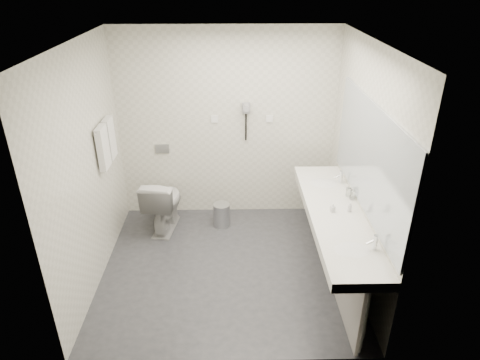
{
  "coord_description": "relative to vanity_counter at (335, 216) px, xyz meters",
  "views": [
    {
      "loc": [
        0.06,
        -3.92,
        3.11
      ],
      "look_at": [
        0.15,
        0.15,
        1.05
      ],
      "focal_mm": 31.87,
      "sensor_mm": 36.0,
      "label": 1
    }
  ],
  "objects": [
    {
      "name": "towel_rail",
      "position": [
        -2.47,
        0.75,
        0.75
      ],
      "size": [
        0.02,
        0.62,
        0.02
      ],
      "primitive_type": "cylinder",
      "rotation": [
        1.57,
        0.0,
        0.0
      ],
      "color": "silver",
      "rests_on": "wall_left"
    },
    {
      "name": "mirror",
      "position": [
        0.26,
        0.0,
        0.65
      ],
      "size": [
        0.02,
        2.2,
        1.05
      ],
      "primitive_type": "cube",
      "color": "#B2BCC6",
      "rests_on": "wall_right"
    },
    {
      "name": "wall_left",
      "position": [
        -2.52,
        0.2,
        0.45
      ],
      "size": [
        0.0,
        2.6,
        2.6
      ],
      "primitive_type": "plane",
      "rotation": [
        1.57,
        0.0,
        1.57
      ],
      "color": "beige",
      "rests_on": "floor"
    },
    {
      "name": "wall_front",
      "position": [
        -1.12,
        -1.1,
        0.45
      ],
      "size": [
        2.8,
        0.0,
        2.8
      ],
      "primitive_type": "plane",
      "rotation": [
        -1.57,
        0.0,
        0.0
      ],
      "color": "beige",
      "rests_on": "floor"
    },
    {
      "name": "switch_plate_b",
      "position": [
        -0.57,
        1.49,
        0.55
      ],
      "size": [
        0.09,
        0.02,
        0.09
      ],
      "primitive_type": "cube",
      "color": "silver",
      "rests_on": "wall_back"
    },
    {
      "name": "wall_right",
      "position": [
        0.27,
        0.2,
        0.45
      ],
      "size": [
        0.0,
        2.6,
        2.6
      ],
      "primitive_type": "plane",
      "rotation": [
        1.57,
        0.0,
        -1.57
      ],
      "color": "beige",
      "rests_on": "floor"
    },
    {
      "name": "towel_near",
      "position": [
        -2.46,
        0.61,
        0.53
      ],
      "size": [
        0.07,
        0.24,
        0.48
      ],
      "primitive_type": "cube",
      "color": "silver",
      "rests_on": "towel_rail"
    },
    {
      "name": "bin_lid",
      "position": [
        -1.2,
        1.1,
        -0.49
      ],
      "size": [
        0.22,
        0.22,
        0.02
      ],
      "primitive_type": "cylinder",
      "color": "#B2B5BA",
      "rests_on": "pedal_bin"
    },
    {
      "name": "soap_bottle_a",
      "position": [
        -0.03,
        0.01,
        0.1
      ],
      "size": [
        0.05,
        0.05,
        0.1
      ],
      "primitive_type": "imported",
      "rotation": [
        0.0,
        0.0,
        0.26
      ],
      "color": "silver",
      "rests_on": "vanity_counter"
    },
    {
      "name": "switch_plate_a",
      "position": [
        -1.27,
        1.49,
        0.55
      ],
      "size": [
        0.09,
        0.02,
        0.09
      ],
      "primitive_type": "cube",
      "color": "silver",
      "rests_on": "wall_back"
    },
    {
      "name": "ceiling",
      "position": [
        -1.12,
        0.2,
        1.7
      ],
      "size": [
        2.8,
        2.8,
        0.0
      ],
      "primitive_type": "plane",
      "rotation": [
        3.14,
        0.0,
        0.0
      ],
      "color": "silver",
      "rests_on": "wall_back"
    },
    {
      "name": "vanity_counter",
      "position": [
        0.0,
        0.0,
        0.0
      ],
      "size": [
        0.55,
        2.2,
        0.1
      ],
      "primitive_type": "cube",
      "color": "silver",
      "rests_on": "floor"
    },
    {
      "name": "soap_bottle_c",
      "position": [
        0.14,
        0.01,
        0.11
      ],
      "size": [
        0.05,
        0.05,
        0.11
      ],
      "primitive_type": "imported",
      "rotation": [
        0.0,
        0.0,
        -0.19
      ],
      "color": "silver",
      "rests_on": "vanity_counter"
    },
    {
      "name": "floor",
      "position": [
        -1.12,
        0.2,
        -0.8
      ],
      "size": [
        2.8,
        2.8,
        0.0
      ],
      "primitive_type": "plane",
      "color": "#2E2E34",
      "rests_on": "ground"
    },
    {
      "name": "vanity_panel",
      "position": [
        0.02,
        0.0,
        -0.42
      ],
      "size": [
        0.03,
        2.15,
        0.75
      ],
      "primitive_type": "cube",
      "color": "gray",
      "rests_on": "floor"
    },
    {
      "name": "basin_far",
      "position": [
        0.0,
        0.65,
        0.04
      ],
      "size": [
        0.4,
        0.31,
        0.05
      ],
      "primitive_type": "ellipsoid",
      "color": "silver",
      "rests_on": "vanity_counter"
    },
    {
      "name": "basin_near",
      "position": [
        0.0,
        -0.65,
        0.04
      ],
      "size": [
        0.4,
        0.31,
        0.05
      ],
      "primitive_type": "ellipsoid",
      "color": "silver",
      "rests_on": "vanity_counter"
    },
    {
      "name": "dryer_barrel",
      "position": [
        -0.88,
        1.4,
        0.73
      ],
      "size": [
        0.08,
        0.14,
        0.08
      ],
      "primitive_type": "cylinder",
      "rotation": [
        1.57,
        0.0,
        0.0
      ],
      "color": "gray",
      "rests_on": "dryer_cradle"
    },
    {
      "name": "glass_left",
      "position": [
        0.23,
        0.26,
        0.1
      ],
      "size": [
        0.07,
        0.07,
        0.11
      ],
      "primitive_type": "cylinder",
      "rotation": [
        0.0,
        0.0,
        -0.23
      ],
      "color": "silver",
      "rests_on": "vanity_counter"
    },
    {
      "name": "faucet_far",
      "position": [
        0.19,
        0.65,
        0.12
      ],
      "size": [
        0.04,
        0.04,
        0.15
      ],
      "primitive_type": "cylinder",
      "color": "silver",
      "rests_on": "vanity_counter"
    },
    {
      "name": "vanity_post_near",
      "position": [
        0.05,
        -1.04,
        -0.42
      ],
      "size": [
        0.06,
        0.06,
        0.75
      ],
      "primitive_type": "cylinder",
      "color": "silver",
      "rests_on": "floor"
    },
    {
      "name": "dryer_cradle",
      "position": [
        -0.88,
        1.47,
        0.7
      ],
      "size": [
        0.1,
        0.04,
        0.14
      ],
      "primitive_type": "cube",
      "color": "gray",
      "rests_on": "wall_back"
    },
    {
      "name": "faucet_near",
      "position": [
        0.19,
        -0.65,
        0.12
      ],
      "size": [
        0.04,
        0.04,
        0.15
      ],
      "primitive_type": "cylinder",
      "color": "silver",
      "rests_on": "vanity_counter"
    },
    {
      "name": "flush_plate",
      "position": [
        -1.98,
        1.49,
        0.15
      ],
      "size": [
        0.18,
        0.02,
        0.12
      ],
      "primitive_type": "cube",
      "color": "#B2B5BA",
      "rests_on": "wall_back"
    },
    {
      "name": "vanity_post_far",
      "position": [
        0.05,
        1.04,
        -0.42
      ],
      "size": [
        0.06,
        0.06,
        0.75
      ],
      "primitive_type": "cylinder",
      "color": "silver",
      "rests_on": "floor"
    },
    {
      "name": "towel_far",
      "position": [
        -2.46,
        0.89,
        0.53
      ],
      "size": [
        0.07,
        0.24,
        0.48
      ],
      "primitive_type": "cube",
      "color": "silver",
      "rests_on": "towel_rail"
    },
    {
      "name": "toilet",
      "position": [
        -1.95,
        1.06,
        -0.43
      ],
      "size": [
        0.51,
        0.78,
        0.74
      ],
      "primitive_type": "imported",
      "rotation": [
        0.0,
        0.0,
        3.0
      ],
      "color": "silver",
      "rests_on": "floor"
    },
    {
      "name": "glass_right",
      "position": [
        0.21,
        0.33,
        0.1
      ],
      "size": [
        0.07,
        0.07,
        0.1
      ],
      "primitive_type": "cylinder",
      "rotation": [
        0.0,
        0.0,
        -0.39
      ],
      "color": "silver",
      "rests_on": "vanity_counter"
    },
    {
      "name": "wall_back",
      "position": [
        -1.12,
        1.5,
        0.45
      ],
      "size": [
        2.8,
        0.0,
        2.8
      ],
      "primitive_type": "plane",
      "rotation": [
        1.57,
        0.0,
        0.0
      ],
      "color": "beige",
      "rests_on": "floor"
    },
    {
      "name": "dryer_cord",
      "position": [
        -0.88,
        1.46,
        0.45
      ],
      "size": [
        0.02,
        0.02,
        0.35
      ],
      "primitive_type": "cylinder",
      "color": "black",
      "rests_on": "dryer_cradle"
    },
    {
      "name": "pedal_bin",
      "position": [
        -1.2,
        1.1,
        -0.65
      ],
      "size": [
        0.28,
        0.28,
        0.3
      ],
      "primitive_type": "cylinder",
      "rotation": [
        0.0,
        0.0,
        -0.33
      ],
      "color": "#B2B5BA",
      "rests_on": "floor"
    }
  ]
}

